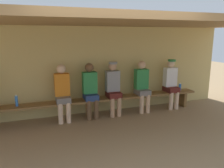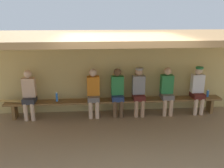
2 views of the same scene
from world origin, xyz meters
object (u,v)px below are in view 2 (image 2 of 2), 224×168
object	(u,v)px
player_near_post	(167,89)
player_with_sunglasses	(118,90)
player_middle	(93,91)
water_bottle_clear	(57,97)
player_leftmost	(139,89)
player_in_white	(29,93)
bench	(115,102)
baseball_bat	(14,101)
water_bottle_orange	(208,93)
player_rightmost	(198,88)

from	to	relation	value
player_near_post	player_with_sunglasses	world-z (taller)	same
player_near_post	player_middle	world-z (taller)	same
water_bottle_clear	player_leftmost	bearing A→B (deg)	-0.15
player_in_white	bench	bearing A→B (deg)	-0.08
bench	baseball_bat	size ratio (longest dim) A/B	6.89
bench	water_bottle_clear	world-z (taller)	water_bottle_clear
player_near_post	player_middle	xyz separation A→B (m)	(-2.05, 0.00, 0.00)
bench	water_bottle_clear	bearing A→B (deg)	179.66
player_with_sunglasses	water_bottle_clear	bearing A→B (deg)	179.78
water_bottle_orange	player_in_white	bearing A→B (deg)	-179.59
player_with_sunglasses	water_bottle_orange	bearing A→B (deg)	0.78
bench	water_bottle_orange	bearing A→B (deg)	0.83
bench	baseball_bat	distance (m)	2.74
player_leftmost	player_with_sunglasses	xyz separation A→B (m)	(-0.59, -0.00, -0.02)
player_rightmost	water_bottle_clear	distance (m)	3.94
water_bottle_clear	baseball_bat	distance (m)	1.14
player_leftmost	water_bottle_orange	xyz separation A→B (m)	(2.02, 0.04, -0.19)
player_in_white	player_with_sunglasses	bearing A→B (deg)	0.00
baseball_bat	player_in_white	bearing A→B (deg)	7.97
player_middle	water_bottle_orange	xyz separation A→B (m)	(3.27, 0.04, -0.17)
bench	player_middle	world-z (taller)	player_middle
water_bottle_orange	baseball_bat	world-z (taller)	water_bottle_orange
water_bottle_orange	water_bottle_clear	xyz separation A→B (m)	(-4.27, -0.03, 0.02)
player_rightmost	baseball_bat	xyz separation A→B (m)	(-5.07, -0.00, -0.25)
player_in_white	player_near_post	distance (m)	3.77
bench	player_in_white	xyz separation A→B (m)	(-2.32, 0.00, 0.34)
player_middle	water_bottle_clear	size ratio (longest dim) A/B	5.24
player_near_post	player_with_sunglasses	bearing A→B (deg)	180.00
player_in_white	water_bottle_orange	xyz separation A→B (m)	(4.99, 0.04, -0.17)
water_bottle_orange	player_near_post	bearing A→B (deg)	-178.32
water_bottle_clear	player_with_sunglasses	bearing A→B (deg)	-0.22
player_rightmost	water_bottle_orange	bearing A→B (deg)	6.09
player_rightmost	player_near_post	size ratio (longest dim) A/B	1.01
player_near_post	player_rightmost	bearing A→B (deg)	0.03
player_middle	player_with_sunglasses	world-z (taller)	same
player_leftmost	water_bottle_clear	world-z (taller)	player_leftmost
bench	player_in_white	size ratio (longest dim) A/B	4.49
player_near_post	water_bottle_orange	xyz separation A→B (m)	(1.22, 0.04, -0.17)
water_bottle_orange	baseball_bat	xyz separation A→B (m)	(-5.40, -0.04, -0.06)
player_leftmost	baseball_bat	world-z (taller)	player_leftmost
player_with_sunglasses	water_bottle_clear	xyz separation A→B (m)	(-1.66, 0.01, -0.15)
player_in_white	water_bottle_clear	xyz separation A→B (m)	(0.72, 0.01, -0.15)
player_in_white	player_middle	xyz separation A→B (m)	(1.72, 0.00, 0.00)
bench	water_bottle_clear	size ratio (longest dim) A/B	23.56
bench	player_in_white	distance (m)	2.35
player_rightmost	player_leftmost	bearing A→B (deg)	180.00
player_near_post	baseball_bat	world-z (taller)	player_near_post
water_bottle_orange	baseball_bat	distance (m)	5.40
bench	player_rightmost	size ratio (longest dim) A/B	4.46
bench	water_bottle_orange	size ratio (longest dim) A/B	29.16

